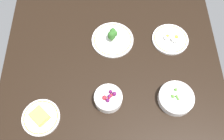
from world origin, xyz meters
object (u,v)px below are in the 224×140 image
plate_cheese (41,117)px  bowl_peas (176,98)px  plate_eggs (171,39)px  plate_broccoli (112,38)px  bowl_berries (108,98)px

plate_cheese → bowl_peas: bearing=7.3°
bowl_peas → plate_eggs: (1.88, 34.78, -1.22)cm
plate_eggs → bowl_peas: bearing=-93.1°
plate_cheese → plate_eggs: size_ratio=0.90×
plate_cheese → plate_eggs: (66.01, 42.94, -0.22)cm
plate_broccoli → plate_cheese: (-34.19, -43.30, -0.32)cm
plate_broccoli → plate_cheese: bearing=-128.3°
plate_cheese → bowl_peas: (64.14, 8.16, 1.00)cm
bowl_berries → plate_eggs: (34.32, 34.66, -1.80)cm
bowl_berries → plate_broccoli: 35.13cm
plate_broccoli → bowl_peas: plate_broccoli is taller
plate_broccoli → plate_cheese: plate_broccoli is taller
bowl_berries → plate_cheese: bearing=-165.4°
plate_cheese → bowl_peas: bowl_peas is taller
plate_broccoli → plate_eggs: (31.83, -0.36, -0.54)cm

